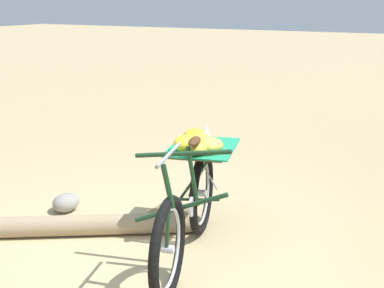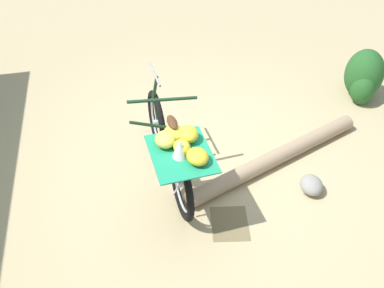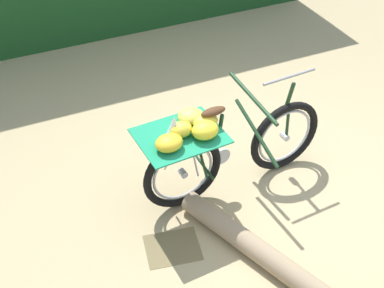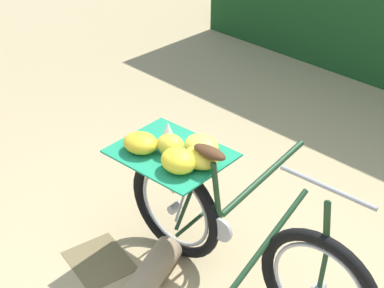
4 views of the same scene
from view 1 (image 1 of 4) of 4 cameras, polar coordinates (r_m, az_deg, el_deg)
name	(u,v)px [view 1 (image 1 of 4)]	position (r m, az deg, el deg)	size (l,w,h in m)	color
ground_plane	(161,265)	(4.03, -3.48, -13.46)	(60.00, 60.00, 0.00)	tan
bicycle	(191,194)	(3.99, -0.12, -5.63)	(1.80, 0.88, 1.03)	black
fallen_log	(56,226)	(4.59, -15.17, -8.93)	(0.18, 0.18, 2.40)	#9E8466
path_stone	(66,202)	(5.07, -14.09, -6.44)	(0.28, 0.23, 0.18)	gray
leaf_litter_patch	(167,213)	(4.90, -2.80, -7.82)	(0.44, 0.36, 0.01)	olive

